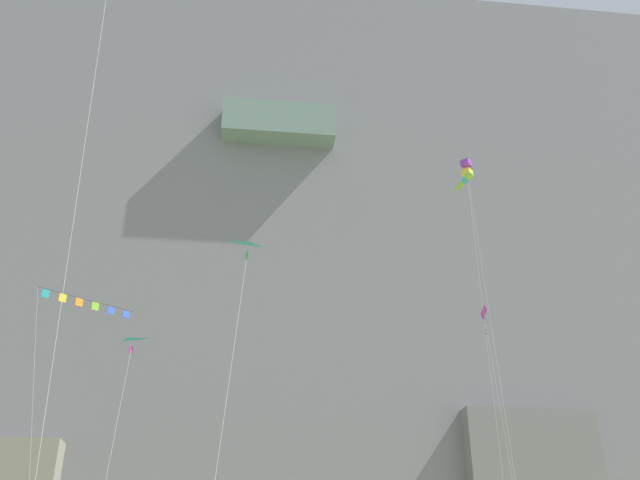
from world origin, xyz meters
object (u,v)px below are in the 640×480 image
object	(u,v)px
kite_windsock_high_right	(466,181)
kite_diamond_mid_left	(487,333)
kite_banner_far_right	(85,312)
kite_delta_low_left	(126,355)
kite_box_low_center	(467,170)
kite_delta_high_center	(246,272)

from	to	relation	value
kite_windsock_high_right	kite_diamond_mid_left	size ratio (longest dim) A/B	1.31
kite_banner_far_right	kite_delta_low_left	size ratio (longest dim) A/B	1.52
kite_banner_far_right	kite_box_low_center	bearing A→B (deg)	1.42
kite_delta_low_left	kite_windsock_high_right	bearing A→B (deg)	17.91
kite_windsock_high_right	kite_diamond_mid_left	xyz separation A→B (m)	(3.01, 7.13, -8.79)
kite_delta_high_center	kite_banner_far_right	distance (m)	29.19
kite_delta_low_left	kite_box_low_center	xyz separation A→B (m)	(23.71, 13.64, 21.22)
kite_diamond_mid_left	kite_delta_high_center	bearing A→B (deg)	-124.30
kite_diamond_mid_left	kite_banner_far_right	xyz separation A→B (m)	(-29.33, -0.99, 0.02)
kite_windsock_high_right	kite_delta_high_center	xyz separation A→B (m)	(-15.30, -19.71, -16.70)
kite_diamond_mid_left	kite_delta_high_center	size ratio (longest dim) A/B	1.69
kite_diamond_mid_left	kite_box_low_center	world-z (taller)	kite_box_low_center
kite_box_low_center	kite_diamond_mid_left	bearing A→B (deg)	41.86
kite_delta_high_center	kite_box_low_center	bearing A→B (deg)	55.87
kite_delta_high_center	kite_delta_low_left	xyz separation A→B (m)	(-5.70, 12.92, 0.95)
kite_windsock_high_right	kite_diamond_mid_left	distance (m)	11.71
kite_windsock_high_right	kite_banner_far_right	xyz separation A→B (m)	(-26.32, 6.14, -8.77)
kite_diamond_mid_left	kite_delta_high_center	distance (m)	33.43
kite_banner_far_right	kite_delta_low_left	world-z (taller)	kite_banner_far_right
kite_box_low_center	kite_delta_low_left	bearing A→B (deg)	-150.08
kite_banner_far_right	kite_delta_high_center	bearing A→B (deg)	-66.90
kite_windsock_high_right	kite_diamond_mid_left	world-z (taller)	kite_windsock_high_right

